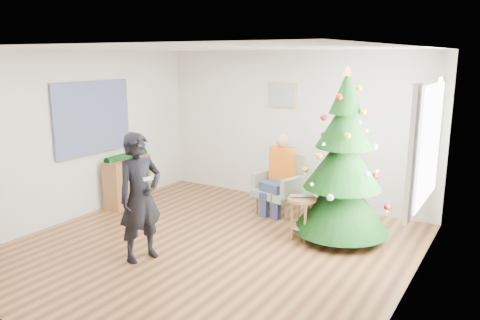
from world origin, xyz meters
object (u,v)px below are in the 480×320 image
Objects in this scene: stool at (301,218)px; armchair at (281,191)px; christmas_tree at (343,163)px; standing_man at (140,197)px; console at (128,181)px.

stool is 1.16m from armchair.
christmas_tree is at bearing -9.95° from armchair.
console is (-1.80, 1.57, -0.41)m from standing_man.
christmas_tree is 2.45× the size of armchair.
christmas_tree is 2.40× the size of console.
console is (-3.69, -0.39, -0.68)m from christmas_tree.
christmas_tree is 0.95m from stool.
armchair is (-1.22, 0.56, -0.72)m from christmas_tree.
armchair reaches higher than console.
console is at bearing -174.04° from christmas_tree.
standing_man reaches higher than stool.
stool is at bearing -33.97° from armchair.
armchair is 2.65m from console.
armchair is at bearing 0.57° from standing_man.
armchair is 0.98× the size of console.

